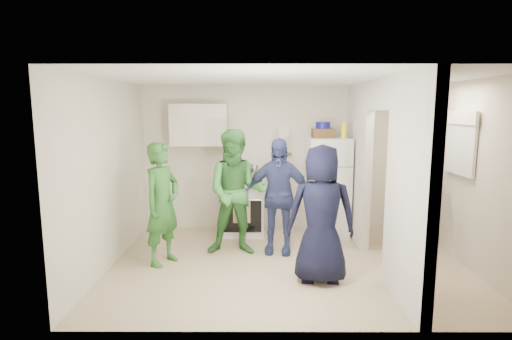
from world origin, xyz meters
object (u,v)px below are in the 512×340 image
(wicker_basket, at_px, (323,133))
(person_green_center, at_px, (237,192))
(person_denim, at_px, (278,196))
(person_nook, at_px, (409,201))
(person_green_left, at_px, (162,204))
(stove, at_px, (242,208))
(blue_bowl, at_px, (323,125))
(fridge, at_px, (328,187))
(yellow_cup_stack_top, at_px, (344,131))
(person_navy, at_px, (321,214))

(wicker_basket, relative_size, person_green_center, 0.19)
(person_denim, distance_m, person_nook, 1.92)
(wicker_basket, distance_m, person_green_left, 2.87)
(stove, bearing_deg, person_denim, -58.33)
(blue_bowl, relative_size, person_green_left, 0.14)
(fridge, bearing_deg, stove, 178.81)
(stove, relative_size, yellow_cup_stack_top, 3.54)
(wicker_basket, height_order, person_green_center, person_green_center)
(stove, xyz_separation_m, person_nook, (2.47, -0.95, 0.35))
(person_nook, bearing_deg, fridge, -143.27)
(stove, distance_m, blue_bowl, 1.94)
(yellow_cup_stack_top, xyz_separation_m, person_green_center, (-1.71, -0.81, -0.85))
(person_navy, bearing_deg, yellow_cup_stack_top, -106.21)
(wicker_basket, relative_size, person_nook, 0.22)
(person_green_left, bearing_deg, stove, -10.23)
(wicker_basket, xyz_separation_m, blue_bowl, (0.00, 0.00, 0.13))
(stove, height_order, blue_bowl, blue_bowl)
(person_nook, bearing_deg, stove, -122.49)
(fridge, distance_m, person_nook, 1.38)
(blue_bowl, distance_m, person_denim, 1.56)
(yellow_cup_stack_top, relative_size, person_navy, 0.15)
(blue_bowl, bearing_deg, fridge, -26.57)
(person_denim, bearing_deg, person_navy, -55.94)
(person_navy, relative_size, person_nook, 1.08)
(person_green_left, bearing_deg, yellow_cup_stack_top, -38.23)
(yellow_cup_stack_top, distance_m, person_green_center, 2.07)
(fridge, height_order, person_denim, person_denim)
(blue_bowl, height_order, person_green_left, blue_bowl)
(blue_bowl, distance_m, person_navy, 2.19)
(fridge, bearing_deg, person_navy, -102.33)
(fridge, relative_size, wicker_basket, 4.70)
(fridge, height_order, person_navy, person_navy)
(person_green_left, relative_size, person_denim, 0.98)
(fridge, xyz_separation_m, yellow_cup_stack_top, (0.22, -0.10, 0.95))
(person_navy, bearing_deg, blue_bowl, -95.83)
(wicker_basket, bearing_deg, person_denim, -130.80)
(fridge, xyz_separation_m, person_navy, (-0.41, -1.88, 0.03))
(blue_bowl, xyz_separation_m, person_green_left, (-2.38, -1.35, -1.01))
(wicker_basket, height_order, person_denim, wicker_basket)
(yellow_cup_stack_top, distance_m, person_denim, 1.63)
(blue_bowl, bearing_deg, stove, -179.14)
(fridge, distance_m, wicker_basket, 0.90)
(person_green_center, height_order, person_navy, person_green_center)
(stove, relative_size, person_denim, 0.52)
(yellow_cup_stack_top, distance_m, person_nook, 1.51)
(stove, bearing_deg, blue_bowl, 0.86)
(blue_bowl, distance_m, person_nook, 1.82)
(person_denim, relative_size, person_nook, 1.08)
(wicker_basket, bearing_deg, person_navy, -99.15)
(person_green_center, bearing_deg, fridge, 32.08)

